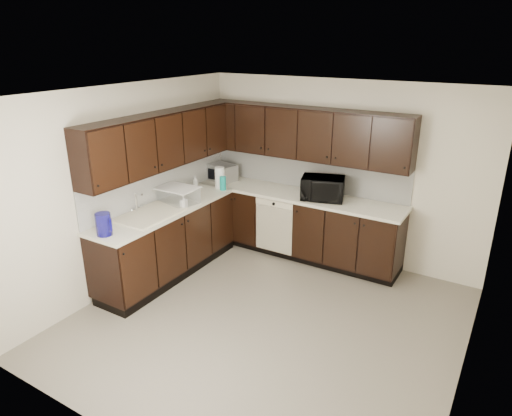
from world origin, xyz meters
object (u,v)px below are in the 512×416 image
Objects in this scene: storage_bin at (178,195)px; microwave at (323,188)px; sink at (149,220)px; blue_pitcher at (104,224)px; toaster_oven at (223,173)px.

microwave is at bearing 34.46° from storage_bin.
sink is 3.21× the size of blue_pitcher.
toaster_oven is (-0.07, 1.68, 0.18)m from sink.
sink is 2.31m from microwave.
sink reaches higher than toaster_oven.
microwave is 1.12× the size of storage_bin.
toaster_oven is at bearing 92.78° from storage_bin.
storage_bin is (0.05, -1.11, -0.03)m from toaster_oven.
sink is at bearing -150.59° from microwave.
sink is at bearing -88.49° from storage_bin.
sink is 1.69m from toaster_oven.
sink is 0.71m from blue_pitcher.
microwave is 2.19× the size of blue_pitcher.
toaster_oven is (-1.65, 0.01, -0.03)m from microwave.
storage_bin is 1.96× the size of blue_pitcher.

